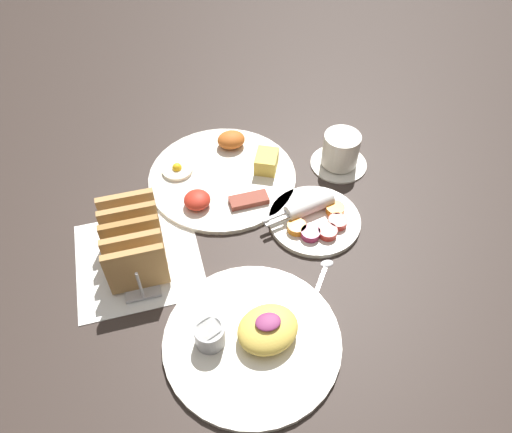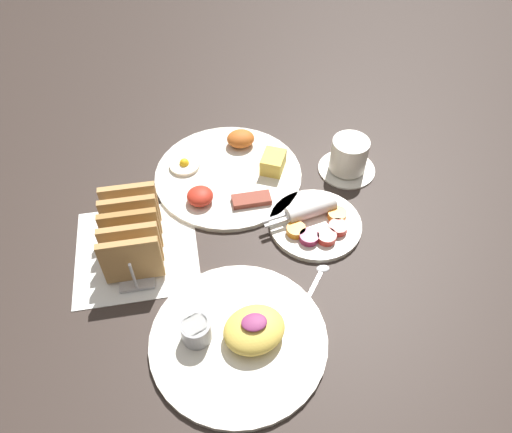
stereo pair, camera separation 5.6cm
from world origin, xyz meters
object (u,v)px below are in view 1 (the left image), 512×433
object	(u,v)px
plate_condiments	(314,218)
toast_rack	(133,242)
plate_foreground	(253,337)
coffee_cup	(340,152)
plate_breakfast	(224,174)

from	to	relation	value
plate_condiments	toast_rack	distance (m)	0.34
plate_foreground	toast_rack	world-z (taller)	toast_rack
plate_condiments	plate_foreground	world-z (taller)	plate_foreground
toast_rack	coffee_cup	distance (m)	0.47
plate_foreground	coffee_cup	xyz separation A→B (m)	(0.28, 0.35, 0.02)
plate_foreground	toast_rack	size ratio (longest dim) A/B	1.58
plate_breakfast	plate_condiments	size ratio (longest dim) A/B	1.60
plate_breakfast	plate_foreground	world-z (taller)	plate_foreground
plate_foreground	toast_rack	bearing A→B (deg)	126.98
plate_breakfast	coffee_cup	distance (m)	0.25
coffee_cup	toast_rack	bearing A→B (deg)	-162.28
plate_foreground	toast_rack	xyz separation A→B (m)	(-0.16, 0.21, 0.04)
plate_breakfast	plate_foreground	size ratio (longest dim) A/B	1.07
plate_breakfast	plate_condiments	bearing A→B (deg)	-49.51
plate_condiments	plate_foreground	xyz separation A→B (m)	(-0.18, -0.21, 0.00)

